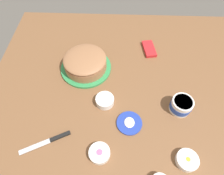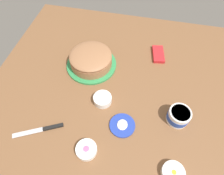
% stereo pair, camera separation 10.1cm
% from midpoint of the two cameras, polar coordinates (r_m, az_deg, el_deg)
% --- Properties ---
extents(ground_plane, '(1.54, 1.54, 0.00)m').
position_cam_midpoint_polar(ground_plane, '(0.99, 1.84, -5.49)').
color(ground_plane, brown).
extents(frosted_cake, '(0.29, 0.29, 0.10)m').
position_cam_midpoint_polar(frosted_cake, '(1.12, -10.53, 6.99)').
color(frosted_cake, '#339351').
rests_on(frosted_cake, ground_plane).
extents(frosting_tub, '(0.11, 0.11, 0.08)m').
position_cam_midpoint_polar(frosting_tub, '(0.99, 17.21, -5.26)').
color(frosting_tub, white).
rests_on(frosting_tub, ground_plane).
extents(frosting_tub_lid, '(0.12, 0.12, 0.02)m').
position_cam_midpoint_polar(frosting_tub_lid, '(0.94, 2.09, -10.75)').
color(frosting_tub_lid, '#233DAD').
rests_on(frosting_tub_lid, ground_plane).
extents(spreading_knife, '(0.12, 0.22, 0.01)m').
position_cam_midpoint_polar(spreading_knife, '(0.97, -20.92, -14.76)').
color(spreading_knife, silver).
rests_on(spreading_knife, ground_plane).
extents(sprinkle_bowl_green, '(0.09, 0.09, 0.04)m').
position_cam_midpoint_polar(sprinkle_bowl_green, '(0.99, -5.08, -4.07)').
color(sprinkle_bowl_green, white).
rests_on(sprinkle_bowl_green, ground_plane).
extents(sprinkle_bowl_pink, '(0.09, 0.09, 0.03)m').
position_cam_midpoint_polar(sprinkle_bowl_pink, '(0.89, -7.17, -19.06)').
color(sprinkle_bowl_pink, white).
rests_on(sprinkle_bowl_pink, ground_plane).
extents(sprinkle_bowl_yellow, '(0.10, 0.10, 0.03)m').
position_cam_midpoint_polar(sprinkle_bowl_yellow, '(0.92, 18.39, -20.07)').
color(sprinkle_bowl_yellow, white).
rests_on(sprinkle_bowl_yellow, ground_plane).
extents(candy_box_lower, '(0.14, 0.09, 0.02)m').
position_cam_midpoint_polar(candy_box_lower, '(1.24, 8.68, 11.16)').
color(candy_box_lower, red).
rests_on(candy_box_lower, ground_plane).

